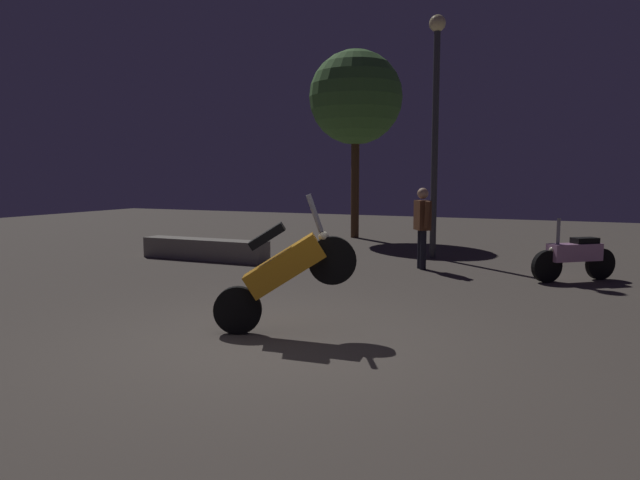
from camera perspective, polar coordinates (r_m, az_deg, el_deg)
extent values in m
plane|color=#4C443D|center=(6.51, -4.73, -10.05)|extent=(40.00, 40.00, 0.00)
cylinder|color=black|center=(6.82, -8.14, -6.89)|extent=(0.55, 0.33, 0.56)
cylinder|color=black|center=(6.67, 1.21, -2.03)|extent=(0.55, 0.33, 0.56)
cube|color=orange|center=(6.68, -3.52, -2.56)|extent=(1.00, 0.68, 0.76)
cube|color=black|center=(6.64, -5.26, 0.38)|extent=(0.49, 0.40, 0.32)
cylinder|color=gray|center=(6.61, -0.51, 2.66)|extent=(0.21, 0.14, 0.44)
sphere|color=#F2EABF|center=(6.63, 0.35, 0.36)|extent=(0.12, 0.12, 0.12)
cylinder|color=black|center=(11.38, 25.97, -2.14)|extent=(0.50, 0.43, 0.56)
cylinder|color=black|center=(10.69, 21.51, -2.45)|extent=(0.50, 0.43, 0.56)
cube|color=#C68CB7|center=(11.00, 23.87, -1.11)|extent=(0.93, 0.83, 0.30)
cube|color=black|center=(11.10, 24.72, -0.04)|extent=(0.49, 0.46, 0.10)
cylinder|color=gray|center=(10.74, 22.50, 0.80)|extent=(0.08, 0.08, 0.45)
sphere|color=#F2EABF|center=(10.72, 22.00, -0.94)|extent=(0.12, 0.12, 0.12)
cylinder|color=black|center=(11.47, 10.17, -0.98)|extent=(0.12, 0.12, 0.78)
cylinder|color=black|center=(11.62, 9.90, -0.88)|extent=(0.12, 0.12, 0.78)
cube|color=#59331E|center=(11.48, 10.10, 2.43)|extent=(0.40, 0.43, 0.58)
sphere|color=tan|center=(11.46, 10.14, 4.56)|extent=(0.22, 0.22, 0.22)
cylinder|color=#59331E|center=(11.25, 10.52, 2.49)|extent=(0.17, 0.20, 0.53)
cylinder|color=#59331E|center=(11.70, 9.70, 2.65)|extent=(0.17, 0.20, 0.53)
cylinder|color=#38383D|center=(13.07, 11.28, 9.06)|extent=(0.14, 0.14, 4.95)
sphere|color=#F9E59E|center=(13.46, 11.54, 20.26)|extent=(0.36, 0.36, 0.36)
cylinder|color=#4C331E|center=(17.14, 3.48, 5.49)|extent=(0.24, 0.24, 3.15)
sphere|color=#477A38|center=(17.29, 3.54, 13.89)|extent=(2.71, 2.71, 2.71)
cube|color=gray|center=(12.95, -11.30, -0.90)|extent=(3.01, 0.50, 0.45)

